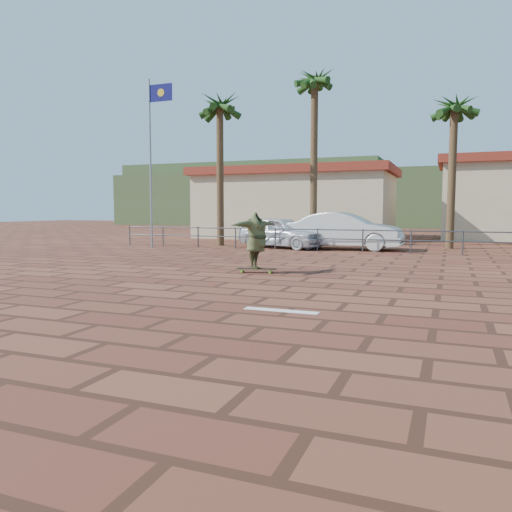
{
  "coord_description": "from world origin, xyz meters",
  "views": [
    {
      "loc": [
        3.54,
        -9.7,
        1.84
      ],
      "look_at": [
        -0.51,
        0.65,
        0.8
      ],
      "focal_mm": 35.0,
      "sensor_mm": 36.0,
      "label": 1
    }
  ],
  "objects_px": {
    "longboard": "(256,269)",
    "skateboarder": "(256,240)",
    "car_white": "(345,231)",
    "car_silver": "(282,232)"
  },
  "relations": [
    {
      "from": "longboard",
      "to": "skateboarder",
      "type": "bearing_deg",
      "value": 98.65
    },
    {
      "from": "car_white",
      "to": "longboard",
      "type": "bearing_deg",
      "value": 176.19
    },
    {
      "from": "longboard",
      "to": "car_silver",
      "type": "distance_m",
      "value": 9.56
    },
    {
      "from": "skateboarder",
      "to": "car_white",
      "type": "xyz_separation_m",
      "value": [
        0.71,
        9.48,
        -0.09
      ]
    },
    {
      "from": "car_silver",
      "to": "longboard",
      "type": "bearing_deg",
      "value": -147.93
    },
    {
      "from": "skateboarder",
      "to": "longboard",
      "type": "bearing_deg",
      "value": -147.13
    },
    {
      "from": "car_silver",
      "to": "car_white",
      "type": "bearing_deg",
      "value": -67.58
    },
    {
      "from": "longboard",
      "to": "skateboarder",
      "type": "distance_m",
      "value": 0.85
    },
    {
      "from": "car_white",
      "to": "car_silver",
      "type": "bearing_deg",
      "value": 94.73
    },
    {
      "from": "skateboarder",
      "to": "car_white",
      "type": "relative_size",
      "value": 0.39
    }
  ]
}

